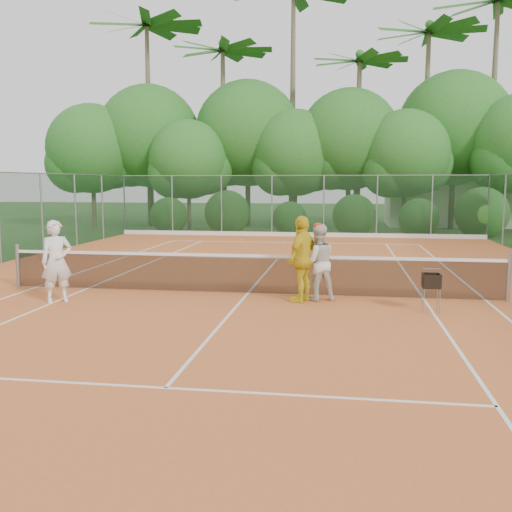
{
  "coord_description": "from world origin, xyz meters",
  "views": [
    {
      "loc": [
        2.24,
        -13.28,
        2.68
      ],
      "look_at": [
        0.4,
        -1.2,
        1.1
      ],
      "focal_mm": 40.0,
      "sensor_mm": 36.0,
      "label": 1
    }
  ],
  "objects_px": {
    "player_yellow": "(303,259)",
    "ball_hopper": "(431,282)",
    "player_center_grp": "(318,262)",
    "player_white": "(57,261)"
  },
  "relations": [
    {
      "from": "player_white",
      "to": "ball_hopper",
      "type": "distance_m",
      "value": 8.12
    },
    {
      "from": "player_center_grp",
      "to": "ball_hopper",
      "type": "relative_size",
      "value": 2.22
    },
    {
      "from": "player_yellow",
      "to": "ball_hopper",
      "type": "xyz_separation_m",
      "value": [
        2.7,
        -0.62,
        -0.34
      ]
    },
    {
      "from": "player_white",
      "to": "player_yellow",
      "type": "relative_size",
      "value": 0.95
    },
    {
      "from": "player_center_grp",
      "to": "player_yellow",
      "type": "height_order",
      "value": "player_yellow"
    },
    {
      "from": "player_yellow",
      "to": "ball_hopper",
      "type": "bearing_deg",
      "value": 101.57
    },
    {
      "from": "player_white",
      "to": "ball_hopper",
      "type": "bearing_deg",
      "value": -35.61
    },
    {
      "from": "ball_hopper",
      "to": "player_yellow",
      "type": "bearing_deg",
      "value": 152.39
    },
    {
      "from": "player_yellow",
      "to": "player_white",
      "type": "bearing_deg",
      "value": -56.11
    },
    {
      "from": "player_white",
      "to": "player_yellow",
      "type": "xyz_separation_m",
      "value": [
        5.4,
        0.89,
        0.05
      ]
    }
  ]
}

